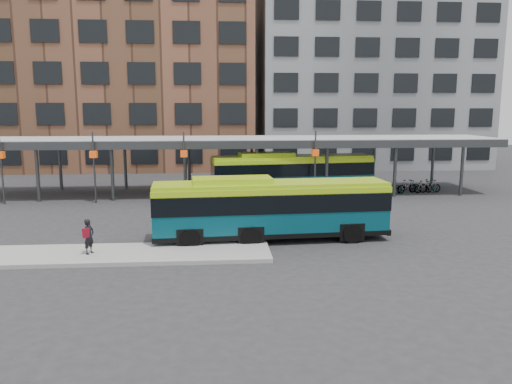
{
  "coord_description": "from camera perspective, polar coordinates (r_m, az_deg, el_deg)",
  "views": [
    {
      "loc": [
        -0.75,
        -24.26,
        6.34
      ],
      "look_at": [
        1.34,
        2.62,
        1.8
      ],
      "focal_mm": 35.0,
      "sensor_mm": 36.0,
      "label": 1
    }
  ],
  "objects": [
    {
      "name": "boarding_island",
      "position": [
        22.66,
        -16.48,
        -6.86
      ],
      "size": [
        14.0,
        3.0,
        0.18
      ],
      "primitive_type": "cube",
      "color": "gray",
      "rests_on": "ground"
    },
    {
      "name": "ground",
      "position": [
        25.09,
        -2.6,
        -5.09
      ],
      "size": [
        120.0,
        120.0,
        0.0
      ],
      "primitive_type": "plane",
      "color": "#28282B",
      "rests_on": "ground"
    },
    {
      "name": "bus_front",
      "position": [
        24.1,
        1.6,
        -1.75
      ],
      "size": [
        11.38,
        3.13,
        3.1
      ],
      "rotation": [
        0.0,
        0.0,
        0.07
      ],
      "color": "#07404E",
      "rests_on": "ground"
    },
    {
      "name": "canopy",
      "position": [
        37.21,
        -3.38,
        5.79
      ],
      "size": [
        40.0,
        6.53,
        4.8
      ],
      "color": "#999B9E",
      "rests_on": "ground"
    },
    {
      "name": "building_grey",
      "position": [
        58.81,
        12.43,
        12.91
      ],
      "size": [
        24.0,
        14.0,
        20.0
      ],
      "primitive_type": "cube",
      "color": "slate",
      "rests_on": "ground"
    },
    {
      "name": "bike_rack",
      "position": [
        39.29,
        16.52,
        0.6
      ],
      "size": [
        5.99,
        1.51,
        1.05
      ],
      "color": "slate",
      "rests_on": "ground"
    },
    {
      "name": "bus_rear",
      "position": [
        36.42,
        4.07,
        2.17
      ],
      "size": [
        11.86,
        3.87,
        3.21
      ],
      "rotation": [
        0.0,
        0.0,
        0.12
      ],
      "color": "#07404E",
      "rests_on": "ground"
    },
    {
      "name": "building_brick",
      "position": [
        57.2,
        -14.16,
        13.95
      ],
      "size": [
        26.0,
        14.0,
        22.0
      ],
      "primitive_type": "cube",
      "color": "brown",
      "rests_on": "ground"
    },
    {
      "name": "pedestrian",
      "position": [
        22.51,
        -18.57,
        -4.81
      ],
      "size": [
        0.56,
        0.65,
        1.51
      ],
      "rotation": [
        0.0,
        0.0,
        1.14
      ],
      "color": "black",
      "rests_on": "boarding_island"
    }
  ]
}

